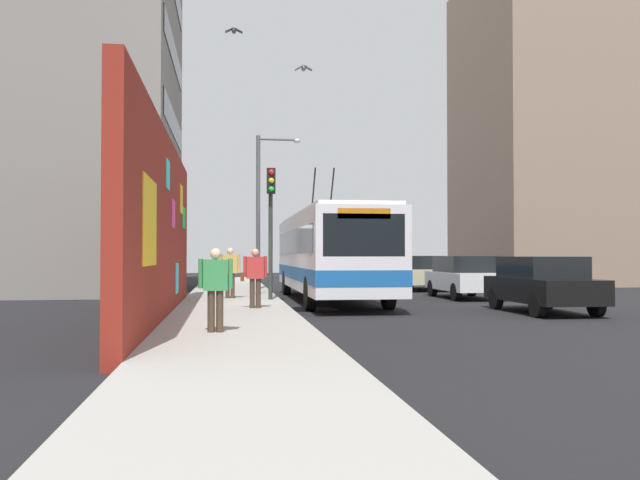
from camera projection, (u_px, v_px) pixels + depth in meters
The scene contains 16 objects.
ground_plane at pixel (285, 308), 20.50m from camera, with size 80.00×80.00×0.00m, color black.
sidewalk_slab at pixel (233, 306), 20.28m from camera, with size 48.00×3.20×0.15m, color #9E9B93.
graffiti_wall at pixel (163, 228), 16.44m from camera, with size 14.64×0.32×4.56m.
building_far_left at pixel (60, 48), 29.82m from camera, with size 11.50×9.97×21.71m.
building_far_right at pixel (559, 128), 38.10m from camera, with size 9.87×9.99×17.70m.
city_bus at pixel (329, 252), 23.53m from camera, with size 12.12×2.63×4.87m.
parked_car_black at pixel (542, 283), 18.74m from camera, with size 4.09×1.85×1.58m.
parked_car_white at pixel (464, 276), 24.94m from camera, with size 4.12×1.82×1.58m.
parked_car_champagne at pixel (419, 272), 30.85m from camera, with size 4.34×1.94×1.58m.
pedestrian_near_wall at pixel (216, 283), 12.76m from camera, with size 0.22×0.65×1.60m.
pedestrian_midblock at pixel (230, 268), 22.75m from camera, with size 0.23×0.69×1.71m.
pedestrian_at_curb at pixel (255, 273), 18.53m from camera, with size 0.22×0.74×1.65m.
traffic_light at pixel (271, 211), 22.04m from camera, with size 0.49×0.28×4.36m.
street_lamp at pixel (263, 200), 28.96m from camera, with size 0.44×1.92×6.66m.
flying_pigeons at pixel (269, 50), 20.87m from camera, with size 0.66×2.70×1.35m.
curbside_puddle at pixel (307, 309), 19.89m from camera, with size 1.92×1.92×0.00m, color black.
Camera 1 is at (-20.49, 1.77, 1.63)m, focal length 37.49 mm.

